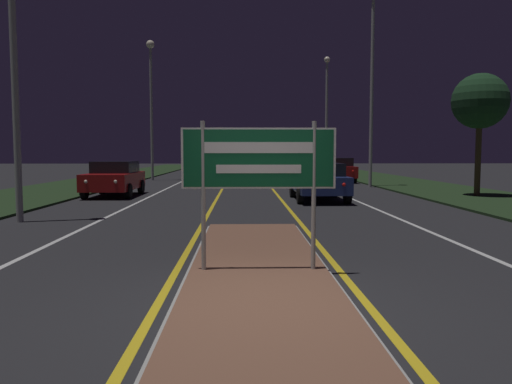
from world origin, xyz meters
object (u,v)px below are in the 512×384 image
highway_sign (259,164)px  streetlight_right_far (327,106)px  car_receding_1 (336,169)px  streetlight_right_near (372,59)px  car_receding_0 (319,180)px  car_approaching_0 (114,178)px  streetlight_left_far (151,89)px

highway_sign → streetlight_right_far: size_ratio=0.26×
car_receding_1 → streetlight_right_far: bearing=86.8°
highway_sign → streetlight_right_near: (6.68, 19.32, 5.15)m
car_receding_0 → car_approaching_0: 8.82m
highway_sign → streetlight_right_near: size_ratio=0.22×
streetlight_right_far → car_receding_1: 7.64m
streetlight_left_far → streetlight_right_near: size_ratio=0.87×
streetlight_left_far → car_approaching_0: bearing=-87.3°
streetlight_left_far → car_receding_1: streetlight_left_far is taller
streetlight_left_far → car_receding_0: size_ratio=2.09×
streetlight_right_near → car_approaching_0: size_ratio=2.56×
car_receding_1 → streetlight_left_far: bearing=170.2°
car_receding_0 → car_receding_1: bearing=76.2°
streetlight_right_far → car_approaching_0: bearing=-126.2°
streetlight_right_far → streetlight_left_far: bearing=-162.4°
highway_sign → car_receding_1: 25.11m
highway_sign → car_approaching_0: 15.36m
highway_sign → car_approaching_0: size_ratio=0.56×
streetlight_right_near → car_receding_0: 10.32m
car_approaching_0 → streetlight_right_near: bearing=22.3°
streetlight_left_far → streetlight_right_far: bearing=17.6°
streetlight_right_far → car_approaching_0: (-11.92, -16.29, -4.65)m
streetlight_right_far → streetlight_right_near: bearing=-87.2°
highway_sign → streetlight_right_near: bearing=70.9°
highway_sign → car_receding_0: bearing=77.1°
streetlight_right_far → car_receding_0: size_ratio=2.03×
streetlight_right_near → car_approaching_0: bearing=-157.7°
highway_sign → car_receding_0: size_ratio=0.52×
streetlight_right_near → car_approaching_0: 14.78m
highway_sign → streetlight_right_near: 21.08m
car_receding_0 → highway_sign: bearing=-102.9°
streetlight_left_far → streetlight_right_near: streetlight_right_near is taller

